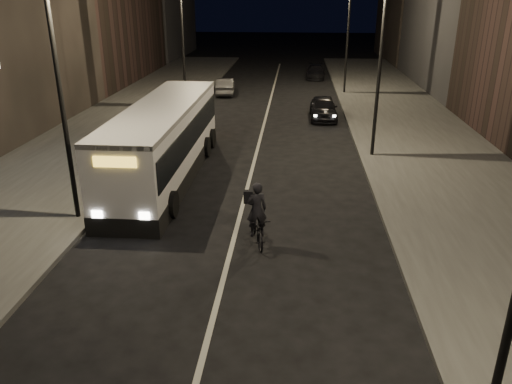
% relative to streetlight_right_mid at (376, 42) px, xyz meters
% --- Properties ---
extents(ground, '(180.00, 180.00, 0.00)m').
position_rel_streetlight_right_mid_xyz_m(ground, '(-5.33, -12.00, -5.36)').
color(ground, black).
rests_on(ground, ground).
extents(sidewalk_right, '(7.00, 70.00, 0.16)m').
position_rel_streetlight_right_mid_xyz_m(sidewalk_right, '(3.17, 2.00, -5.28)').
color(sidewalk_right, '#3A3A38').
rests_on(sidewalk_right, ground).
extents(sidewalk_left, '(7.00, 70.00, 0.16)m').
position_rel_streetlight_right_mid_xyz_m(sidewalk_left, '(-13.83, 2.00, -5.28)').
color(sidewalk_left, '#3A3A38').
rests_on(sidewalk_left, ground).
extents(streetlight_right_mid, '(1.20, 0.44, 8.12)m').
position_rel_streetlight_right_mid_xyz_m(streetlight_right_mid, '(0.00, 0.00, 0.00)').
color(streetlight_right_mid, black).
rests_on(streetlight_right_mid, sidewalk_right).
extents(streetlight_right_far, '(1.20, 0.44, 8.12)m').
position_rel_streetlight_right_mid_xyz_m(streetlight_right_far, '(0.00, 16.00, 0.00)').
color(streetlight_right_far, black).
rests_on(streetlight_right_far, sidewalk_right).
extents(streetlight_left_near, '(1.20, 0.44, 8.12)m').
position_rel_streetlight_right_mid_xyz_m(streetlight_left_near, '(-10.66, -8.00, 0.00)').
color(streetlight_left_near, black).
rests_on(streetlight_left_near, sidewalk_left).
extents(streetlight_left_far, '(1.20, 0.44, 8.12)m').
position_rel_streetlight_right_mid_xyz_m(streetlight_left_far, '(-10.66, 10.00, 0.00)').
color(streetlight_left_far, black).
rests_on(streetlight_left_far, sidewalk_left).
extents(city_bus, '(2.76, 11.66, 3.13)m').
position_rel_streetlight_right_mid_xyz_m(city_bus, '(-8.93, -3.40, -3.66)').
color(city_bus, white).
rests_on(city_bus, ground).
extents(cyclist_on_bicycle, '(1.11, 1.95, 2.13)m').
position_rel_streetlight_right_mid_xyz_m(cyclist_on_bicycle, '(-4.56, -9.24, -4.65)').
color(cyclist_on_bicycle, black).
rests_on(cyclist_on_bicycle, ground).
extents(car_near, '(1.66, 4.06, 1.38)m').
position_rel_streetlight_right_mid_xyz_m(car_near, '(-1.73, 7.74, -4.67)').
color(car_near, black).
rests_on(car_near, ground).
extents(car_mid, '(1.66, 3.87, 1.24)m').
position_rel_streetlight_right_mid_xyz_m(car_mid, '(-8.93, 15.18, -4.74)').
color(car_mid, '#323234').
rests_on(car_mid, ground).
extents(car_far, '(1.73, 4.05, 1.16)m').
position_rel_streetlight_right_mid_xyz_m(car_far, '(-1.73, 23.45, -4.78)').
color(car_far, black).
rests_on(car_far, ground).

